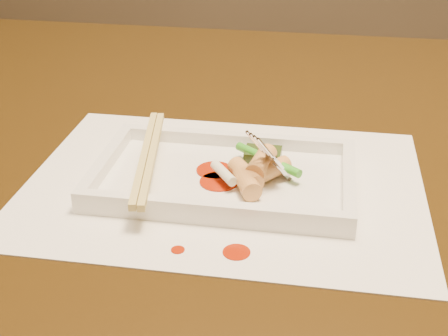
% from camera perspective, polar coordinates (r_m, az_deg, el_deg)
% --- Properties ---
extents(table, '(1.40, 0.90, 0.75)m').
position_cam_1_polar(table, '(0.79, -1.58, -3.63)').
color(table, black).
rests_on(table, ground).
extents(placemat, '(0.40, 0.30, 0.00)m').
position_cam_1_polar(placemat, '(0.63, 0.00, -1.49)').
color(placemat, white).
rests_on(placemat, table).
extents(sauce_splatter_a, '(0.02, 0.02, 0.00)m').
position_cam_1_polar(sauce_splatter_a, '(0.53, 1.15, -7.69)').
color(sauce_splatter_a, '#9D1E04').
rests_on(sauce_splatter_a, placemat).
extents(sauce_splatter_b, '(0.01, 0.01, 0.00)m').
position_cam_1_polar(sauce_splatter_b, '(0.54, -4.24, -7.47)').
color(sauce_splatter_b, '#9D1E04').
rests_on(sauce_splatter_b, placemat).
extents(plate_base, '(0.26, 0.16, 0.01)m').
position_cam_1_polar(plate_base, '(0.63, 0.00, -1.12)').
color(plate_base, white).
rests_on(plate_base, placemat).
extents(plate_rim_far, '(0.26, 0.01, 0.01)m').
position_cam_1_polar(plate_rim_far, '(0.69, 1.01, 2.64)').
color(plate_rim_far, white).
rests_on(plate_rim_far, plate_base).
extents(plate_rim_near, '(0.26, 0.01, 0.01)m').
position_cam_1_polar(plate_rim_near, '(0.56, -1.24, -3.78)').
color(plate_rim_near, white).
rests_on(plate_rim_near, plate_base).
extents(plate_rim_left, '(0.01, 0.14, 0.01)m').
position_cam_1_polar(plate_rim_left, '(0.66, -10.74, 0.61)').
color(plate_rim_left, white).
rests_on(plate_rim_left, plate_base).
extents(plate_rim_right, '(0.01, 0.14, 0.01)m').
position_cam_1_polar(plate_rim_right, '(0.62, 11.36, -1.14)').
color(plate_rim_right, white).
rests_on(plate_rim_right, plate_base).
extents(veg_piece, '(0.04, 0.03, 0.01)m').
position_cam_1_polar(veg_piece, '(0.66, 3.58, 1.20)').
color(veg_piece, black).
rests_on(veg_piece, plate_base).
extents(scallion_white, '(0.03, 0.04, 0.01)m').
position_cam_1_polar(scallion_white, '(0.61, -0.03, -0.46)').
color(scallion_white, '#EAEACC').
rests_on(scallion_white, plate_base).
extents(scallion_green, '(0.07, 0.06, 0.01)m').
position_cam_1_polar(scallion_green, '(0.64, 4.03, 0.78)').
color(scallion_green, '#288F17').
rests_on(scallion_green, plate_base).
extents(chopstick_a, '(0.04, 0.20, 0.01)m').
position_cam_1_polar(chopstick_a, '(0.64, -7.27, 1.17)').
color(chopstick_a, tan).
rests_on(chopstick_a, plate_rim_near).
extents(chopstick_b, '(0.04, 0.20, 0.01)m').
position_cam_1_polar(chopstick_b, '(0.64, -6.58, 1.11)').
color(chopstick_b, tan).
rests_on(chopstick_b, plate_rim_near).
extents(fork, '(0.09, 0.10, 0.14)m').
position_cam_1_polar(fork, '(0.61, 6.84, 5.60)').
color(fork, silver).
rests_on(fork, plate_base).
extents(sauce_blob_0, '(0.04, 0.04, 0.00)m').
position_cam_1_polar(sauce_blob_0, '(0.64, -0.87, -0.20)').
color(sauce_blob_0, '#9D1E04').
rests_on(sauce_blob_0, plate_base).
extents(sauce_blob_1, '(0.04, 0.04, 0.00)m').
position_cam_1_polar(sauce_blob_1, '(0.62, -0.46, -1.26)').
color(sauce_blob_1, '#9D1E04').
rests_on(sauce_blob_1, plate_base).
extents(rice_cake_0, '(0.03, 0.04, 0.02)m').
position_cam_1_polar(rice_cake_0, '(0.60, 2.13, -1.35)').
color(rice_cake_0, '#E1B469').
rests_on(rice_cake_0, plate_base).
extents(rice_cake_1, '(0.04, 0.05, 0.02)m').
position_cam_1_polar(rice_cake_1, '(0.61, 1.97, -0.61)').
color(rice_cake_1, '#E1B469').
rests_on(rice_cake_1, plate_base).
extents(rice_cake_2, '(0.03, 0.05, 0.02)m').
position_cam_1_polar(rice_cake_2, '(0.62, 3.43, 0.49)').
color(rice_cake_2, '#E1B469').
rests_on(rice_cake_2, plate_base).
extents(rice_cake_3, '(0.04, 0.05, 0.02)m').
position_cam_1_polar(rice_cake_3, '(0.62, 4.08, -0.28)').
color(rice_cake_3, '#E1B469').
rests_on(rice_cake_3, plate_base).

